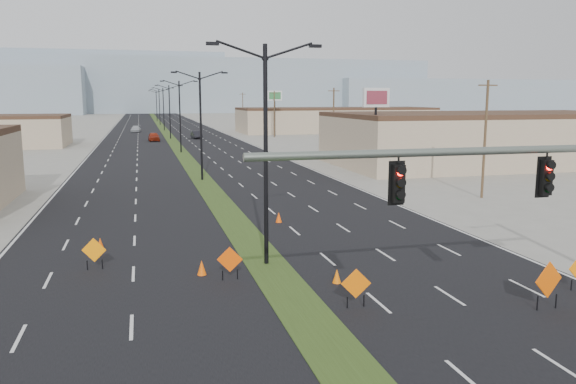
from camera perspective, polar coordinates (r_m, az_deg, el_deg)
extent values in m
cube|color=black|center=(113.06, -11.94, 5.45)|extent=(25.00, 400.00, 0.02)
cube|color=#2F4117|center=(113.06, -11.94, 5.45)|extent=(2.00, 400.00, 0.04)
cube|color=tan|center=(70.03, 19.71, 4.96)|extent=(36.00, 18.00, 5.50)
cube|color=tan|center=(130.23, 4.86, 7.23)|extent=(44.00, 16.00, 5.00)
cube|color=#8B9FAD|center=(316.01, -6.51, 10.63)|extent=(220.00, 50.00, 28.00)
cube|color=#8B9FAD|center=(354.95, 17.06, 9.34)|extent=(160.00, 50.00, 18.00)
cube|color=#8B9FAD|center=(333.68, -19.22, 10.45)|extent=(140.00, 50.00, 32.00)
cylinder|color=slate|center=(18.18, 21.20, 3.97)|extent=(16.00, 0.24, 0.24)
cube|color=black|center=(16.49, 11.09, 0.85)|extent=(0.50, 0.28, 1.30)
sphere|color=#FF0C05|center=(16.30, 11.38, 1.98)|extent=(0.22, 0.22, 0.22)
cube|color=black|center=(19.18, 24.68, 1.35)|extent=(0.50, 0.28, 1.30)
sphere|color=#FF0C05|center=(19.02, 25.06, 2.33)|extent=(0.22, 0.22, 0.22)
cylinder|color=black|center=(25.40, -2.27, 3.52)|extent=(0.20, 0.20, 10.00)
cube|color=black|center=(24.97, -7.69, 14.72)|extent=(0.55, 0.24, 0.14)
cube|color=black|center=(25.95, 2.78, 14.59)|extent=(0.55, 0.24, 0.14)
cylinder|color=black|center=(53.01, -8.84, 6.55)|extent=(0.20, 0.20, 10.00)
cube|color=black|center=(52.81, -11.52, 11.84)|extent=(0.55, 0.24, 0.14)
cube|color=black|center=(53.28, -6.47, 11.94)|extent=(0.55, 0.24, 0.14)
cylinder|color=black|center=(80.90, -10.91, 7.48)|extent=(0.20, 0.20, 10.00)
cube|color=black|center=(80.76, -12.68, 10.94)|extent=(0.55, 0.24, 0.14)
cube|color=black|center=(81.07, -9.37, 11.03)|extent=(0.55, 0.24, 0.14)
cylinder|color=black|center=(108.84, -11.93, 7.93)|extent=(0.20, 0.20, 10.00)
cube|color=black|center=(108.74, -13.25, 10.50)|extent=(0.55, 0.24, 0.14)
cube|color=black|center=(108.97, -10.79, 10.58)|extent=(0.55, 0.24, 0.14)
cylinder|color=black|center=(136.80, -12.53, 8.20)|extent=(0.20, 0.20, 10.00)
cube|color=black|center=(136.72, -13.58, 10.24)|extent=(0.55, 0.24, 0.14)
cube|color=black|center=(136.91, -11.62, 10.30)|extent=(0.55, 0.24, 0.14)
cylinder|color=black|center=(164.78, -12.92, 8.38)|extent=(0.20, 0.20, 10.00)
cube|color=black|center=(164.71, -13.80, 10.06)|extent=(0.55, 0.24, 0.14)
cube|color=black|center=(164.87, -12.18, 10.12)|extent=(0.55, 0.24, 0.14)
cylinder|color=black|center=(192.76, -13.20, 8.50)|extent=(0.20, 0.20, 10.00)
cube|color=black|center=(192.71, -13.95, 9.94)|extent=(0.55, 0.24, 0.14)
cube|color=black|center=(192.84, -12.57, 9.99)|extent=(0.55, 0.24, 0.14)
cylinder|color=#4C3823|center=(45.55, 19.37, 5.02)|extent=(0.20, 0.20, 9.00)
cube|color=#4C3823|center=(45.45, 19.66, 10.18)|extent=(1.60, 0.10, 0.10)
cylinder|color=#4C3823|center=(77.05, 4.64, 7.16)|extent=(0.20, 0.20, 9.00)
cube|color=#4C3823|center=(76.99, 4.68, 10.21)|extent=(1.60, 0.10, 0.10)
cylinder|color=#4C3823|center=(110.67, -1.40, 7.90)|extent=(0.20, 0.20, 9.00)
cube|color=#4C3823|center=(110.63, -1.41, 10.02)|extent=(1.60, 0.10, 0.10)
cylinder|color=#4C3823|center=(144.95, -4.61, 8.26)|extent=(0.20, 0.20, 9.00)
cube|color=#4C3823|center=(144.92, -4.64, 9.88)|extent=(1.60, 0.10, 0.10)
imported|color=maroon|center=(103.83, -13.47, 5.48)|extent=(2.05, 4.68, 1.57)
imported|color=black|center=(108.68, -9.29, 5.75)|extent=(1.94, 4.52, 1.45)
imported|color=#B8BDC3|center=(132.57, -15.20, 6.19)|extent=(2.35, 4.90, 1.38)
cube|color=orange|center=(26.75, -19.11, -5.59)|extent=(1.08, 0.32, 1.11)
cylinder|color=black|center=(26.96, -19.72, -7.03)|extent=(0.05, 0.05, 0.46)
cylinder|color=black|center=(26.91, -18.34, -6.99)|extent=(0.05, 0.05, 0.46)
cube|color=#EC4B04|center=(24.03, -5.94, -6.83)|extent=(1.07, 0.32, 1.09)
cylinder|color=black|center=(24.19, -6.66, -8.43)|extent=(0.05, 0.05, 0.46)
cylinder|color=black|center=(24.28, -5.16, -8.33)|extent=(0.05, 0.05, 0.46)
cube|color=#EB6404|center=(21.01, 6.93, -9.21)|extent=(1.11, 0.22, 1.12)
cylinder|color=black|center=(21.13, 6.05, -11.10)|extent=(0.05, 0.05, 0.47)
cylinder|color=black|center=(21.36, 7.72, -10.90)|extent=(0.05, 0.05, 0.47)
cylinder|color=black|center=(25.51, 26.84, -8.45)|extent=(0.05, 0.05, 0.47)
cube|color=#E15104|center=(22.67, 24.95, -8.09)|extent=(1.35, 0.33, 1.37)
cylinder|color=black|center=(22.68, 24.01, -10.29)|extent=(0.05, 0.05, 0.57)
cylinder|color=black|center=(23.18, 25.58, -9.99)|extent=(0.05, 0.05, 0.57)
cone|color=#FB5A05|center=(24.99, -8.76, -7.62)|extent=(0.49, 0.49, 0.67)
cone|color=orange|center=(23.77, 4.98, -8.51)|extent=(0.41, 0.41, 0.62)
cone|color=#FF5005|center=(34.90, -0.95, -2.59)|extent=(0.45, 0.45, 0.66)
cone|color=#E14904|center=(30.16, -18.53, -5.03)|extent=(0.50, 0.50, 0.66)
cylinder|color=black|center=(56.88, 8.84, 5.30)|extent=(0.24, 0.24, 7.14)
cube|color=white|center=(56.73, 8.94, 9.47)|extent=(2.84, 0.58, 1.88)
cube|color=maroon|center=(56.54, 9.02, 9.46)|extent=(2.25, 0.23, 1.32)
cylinder|color=black|center=(113.95, -1.35, 7.57)|extent=(0.24, 0.24, 7.51)
cube|color=white|center=(113.88, -1.36, 9.76)|extent=(2.98, 0.44, 1.98)
cube|color=#327D41|center=(113.69, -1.33, 9.76)|extent=(2.37, 0.12, 1.38)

